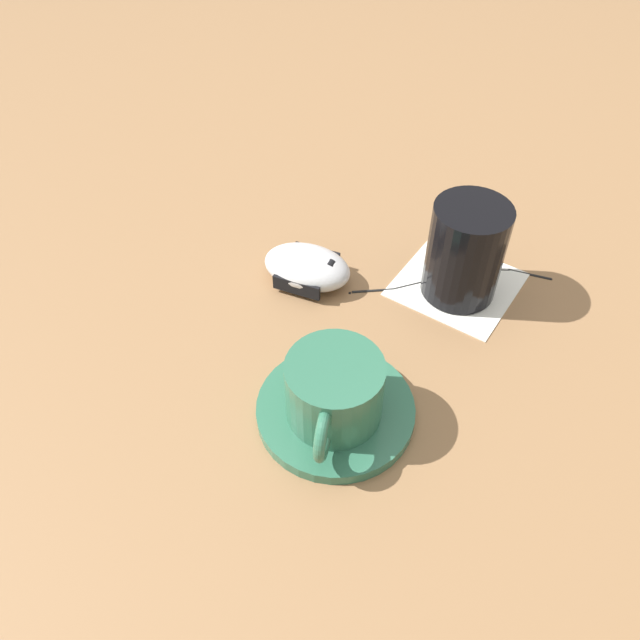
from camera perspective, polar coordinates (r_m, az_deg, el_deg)
ground_plane at (r=0.65m, az=4.90°, el=-0.04°), size 3.00×3.00×0.00m
saucer at (r=0.57m, az=1.42°, el=-8.22°), size 0.14×0.14×0.01m
coffee_cup at (r=0.54m, az=1.28°, el=-6.54°), size 0.09×0.10×0.06m
computer_mouse at (r=0.68m, az=-1.18°, el=4.86°), size 0.11×0.12×0.04m
mouse_cable at (r=0.71m, az=11.94°, el=3.77°), size 0.21×0.10×0.00m
napkin_under_glass at (r=0.70m, az=12.46°, el=3.19°), size 0.16×0.16×0.00m
drinking_glass at (r=0.66m, az=13.14°, el=6.13°), size 0.08×0.08×0.11m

